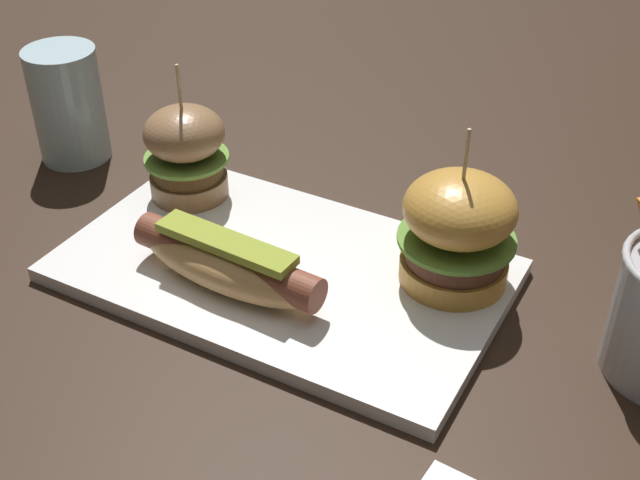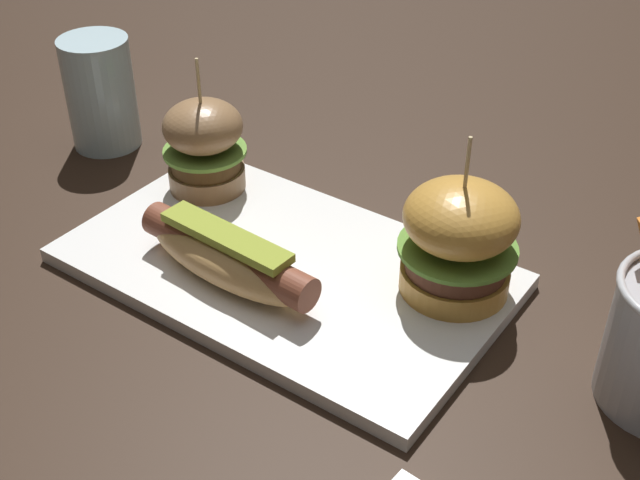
% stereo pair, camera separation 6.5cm
% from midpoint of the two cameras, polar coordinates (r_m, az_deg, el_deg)
% --- Properties ---
extents(ground_plane, '(3.00, 3.00, 0.00)m').
position_cam_midpoint_polar(ground_plane, '(0.75, -5.08, -2.60)').
color(ground_plane, black).
extents(platter_main, '(0.39, 0.23, 0.01)m').
position_cam_midpoint_polar(platter_main, '(0.75, -5.11, -2.18)').
color(platter_main, white).
rests_on(platter_main, ground).
extents(hot_dog, '(0.18, 0.06, 0.05)m').
position_cam_midpoint_polar(hot_dog, '(0.71, -8.99, -1.69)').
color(hot_dog, tan).
rests_on(hot_dog, platter_main).
extents(slider_left, '(0.08, 0.08, 0.14)m').
position_cam_midpoint_polar(slider_left, '(0.83, -11.42, 5.90)').
color(slider_left, olive).
rests_on(slider_left, platter_main).
extents(slider_right, '(0.10, 0.10, 0.15)m').
position_cam_midpoint_polar(slider_right, '(0.70, 6.82, 0.64)').
color(slider_right, '#C28A39').
rests_on(slider_right, platter_main).
extents(water_glass, '(0.08, 0.08, 0.12)m').
position_cam_midpoint_polar(water_glass, '(0.96, -18.81, 8.73)').
color(water_glass, silver).
rests_on(water_glass, ground).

